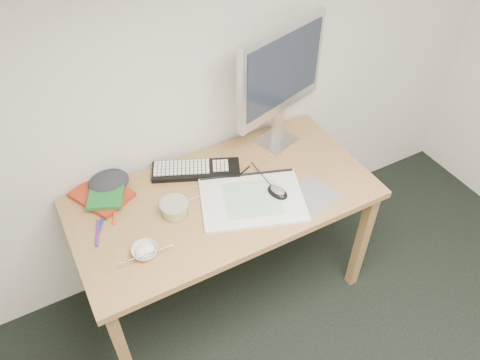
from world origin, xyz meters
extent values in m
plane|color=silver|center=(0.00, 1.80, 1.30)|extent=(3.60, 0.00, 3.60)
cube|color=#A77A4C|center=(-0.71, 1.13, 0.36)|extent=(0.05, 0.05, 0.71)
cube|color=#A77A4C|center=(0.59, 1.13, 0.36)|extent=(0.05, 0.05, 0.71)
cube|color=#A77A4C|center=(-0.71, 1.73, 0.36)|extent=(0.05, 0.05, 0.71)
cube|color=#A77A4C|center=(0.59, 1.73, 0.36)|extent=(0.05, 0.05, 0.71)
cube|color=#A77A4C|center=(-0.06, 1.43, 0.73)|extent=(1.40, 0.70, 0.03)
cube|color=slate|center=(0.29, 1.24, 0.75)|extent=(0.26, 0.25, 0.00)
cube|color=white|center=(0.04, 1.34, 0.76)|extent=(0.55, 0.47, 0.01)
cube|color=black|center=(-0.11, 1.64, 0.76)|extent=(0.44, 0.30, 0.03)
cube|color=silver|center=(0.36, 1.66, 0.75)|extent=(0.23, 0.22, 0.01)
cube|color=silver|center=(0.36, 1.66, 0.85)|extent=(0.07, 0.04, 0.18)
cube|color=silver|center=(0.36, 1.66, 1.17)|extent=(0.54, 0.20, 0.44)
cube|color=black|center=(0.36, 1.66, 1.18)|extent=(0.48, 0.15, 0.35)
ellipsoid|color=black|center=(0.15, 1.32, 0.78)|extent=(0.10, 0.12, 0.04)
imported|color=silver|center=(-0.50, 1.29, 0.77)|extent=(0.13, 0.13, 0.03)
cylinder|color=silver|center=(-0.51, 1.26, 0.79)|extent=(0.22, 0.03, 0.02)
cylinder|color=gold|center=(-0.30, 1.44, 0.78)|extent=(0.15, 0.15, 0.06)
cube|color=#9C2D16|center=(-0.56, 1.69, 0.76)|extent=(0.28, 0.31, 0.03)
cube|color=#1A6A27|center=(-0.54, 1.68, 0.78)|extent=(0.23, 0.26, 0.02)
ellipsoid|color=#24272B|center=(-0.51, 1.74, 0.78)|extent=(0.19, 0.17, 0.07)
cylinder|color=pink|center=(-0.13, 1.48, 0.75)|extent=(0.19, 0.02, 0.01)
cylinder|color=tan|center=(-0.08, 1.49, 0.75)|extent=(0.17, 0.12, 0.01)
cylinder|color=black|center=(0.05, 1.51, 0.75)|extent=(0.18, 0.08, 0.01)
cylinder|color=#1D2A9D|center=(-0.62, 1.52, 0.76)|extent=(0.08, 0.12, 0.01)
cylinder|color=#CA5217|center=(-0.54, 1.56, 0.76)|extent=(0.06, 0.13, 0.01)
cylinder|color=#5B227F|center=(-0.64, 1.48, 0.76)|extent=(0.06, 0.14, 0.01)
camera|label=1|loc=(-0.72, 0.07, 2.30)|focal=35.00mm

